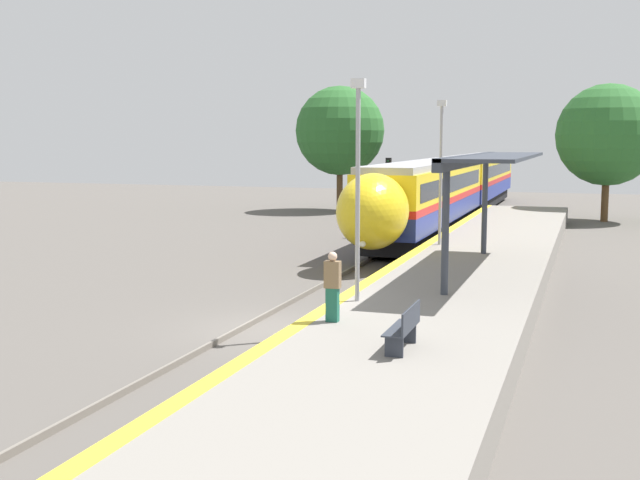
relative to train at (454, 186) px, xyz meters
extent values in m
plane|color=#56514C|center=(0.00, -29.49, -2.26)|extent=(120.00, 120.00, 0.00)
cube|color=slate|center=(-0.72, -29.49, -2.19)|extent=(0.08, 90.00, 0.15)
cube|color=slate|center=(0.72, -29.49, -2.19)|extent=(0.08, 90.00, 0.15)
cube|color=black|center=(0.00, -8.36, -1.67)|extent=(2.51, 17.53, 0.75)
cube|color=navy|center=(0.00, -8.36, -0.82)|extent=(2.85, 19.05, 0.94)
cube|color=red|center=(0.00, -8.36, -0.19)|extent=(2.87, 19.05, 0.32)
cube|color=yellow|center=(0.00, -8.36, 0.68)|extent=(2.85, 19.05, 1.42)
cube|color=black|center=(0.00, -8.36, 0.61)|extent=(2.88, 17.53, 0.78)
cube|color=#9E9EA3|center=(0.00, -8.36, 1.54)|extent=(2.57, 19.05, 0.30)
cylinder|color=black|center=(-0.72, -15.37, -1.79)|extent=(0.12, 0.94, 0.94)
cylinder|color=black|center=(0.72, -15.37, -1.79)|extent=(0.12, 0.94, 0.94)
cylinder|color=black|center=(-0.72, -13.17, -1.79)|extent=(0.12, 0.94, 0.94)
cylinder|color=black|center=(0.72, -13.17, -1.79)|extent=(0.12, 0.94, 0.94)
cylinder|color=black|center=(-0.72, -3.55, -1.79)|extent=(0.12, 0.94, 0.94)
cylinder|color=black|center=(0.72, -3.55, -1.79)|extent=(0.12, 0.94, 0.94)
cylinder|color=black|center=(-0.72, -1.35, -1.79)|extent=(0.12, 0.94, 0.94)
cylinder|color=black|center=(0.72, -1.35, -1.79)|extent=(0.12, 0.94, 0.94)
ellipsoid|color=yellow|center=(0.00, -19.18, 0.05)|extent=(2.74, 3.86, 2.96)
ellipsoid|color=black|center=(0.00, -19.66, 0.53)|extent=(2.00, 2.25, 1.51)
sphere|color=#F9F4CC|center=(0.00, -20.62, -1.04)|extent=(0.24, 0.24, 0.24)
cube|color=black|center=(0.00, 11.49, -1.67)|extent=(2.51, 17.53, 0.75)
cube|color=navy|center=(0.00, 11.49, -0.82)|extent=(2.85, 19.05, 0.94)
cube|color=red|center=(0.00, 11.49, -0.19)|extent=(2.87, 19.05, 0.32)
cube|color=yellow|center=(0.00, 11.49, 0.68)|extent=(2.85, 19.05, 1.42)
cube|color=black|center=(0.00, 11.49, 0.61)|extent=(2.88, 17.53, 0.78)
cube|color=#9E9EA3|center=(0.00, 11.49, 1.54)|extent=(2.57, 19.05, 0.30)
cylinder|color=black|center=(-0.72, 4.49, -1.79)|extent=(0.12, 0.94, 0.94)
cylinder|color=black|center=(0.72, 4.49, -1.79)|extent=(0.12, 0.94, 0.94)
cylinder|color=black|center=(-0.72, 6.69, -1.79)|extent=(0.12, 0.94, 0.94)
cylinder|color=black|center=(0.72, 6.69, -1.79)|extent=(0.12, 0.94, 0.94)
cylinder|color=black|center=(-0.72, 16.30, -1.79)|extent=(0.12, 0.94, 0.94)
cylinder|color=black|center=(0.72, 16.30, -1.79)|extent=(0.12, 0.94, 0.94)
cylinder|color=black|center=(-0.72, 18.50, -1.79)|extent=(0.12, 0.94, 0.94)
cylinder|color=black|center=(0.72, 18.50, -1.79)|extent=(0.12, 0.94, 0.94)
cube|color=gray|center=(4.15, -29.49, -1.81)|extent=(5.03, 64.00, 0.91)
cube|color=yellow|center=(1.83, -29.49, -1.35)|extent=(0.40, 64.00, 0.01)
cube|color=#2D333D|center=(4.49, -34.37, -1.15)|extent=(0.36, 0.06, 0.42)
cube|color=#2D333D|center=(4.49, -33.19, -1.15)|extent=(0.36, 0.06, 0.42)
cube|color=#2D333D|center=(4.49, -33.78, -0.92)|extent=(0.44, 1.57, 0.03)
cube|color=#2D333D|center=(4.69, -33.78, -0.69)|extent=(0.04, 1.57, 0.44)
cube|color=#1E604C|center=(2.44, -31.85, -0.96)|extent=(0.28, 0.20, 0.79)
cube|color=#7F6647|center=(2.44, -31.85, -0.26)|extent=(0.36, 0.22, 0.62)
sphere|color=beige|center=(2.44, -31.85, 0.16)|extent=(0.21, 0.21, 0.21)
cylinder|color=#59595E|center=(-2.05, -8.38, -0.55)|extent=(0.14, 0.14, 3.43)
cube|color=black|center=(-2.05, -8.38, 1.51)|extent=(0.28, 0.20, 0.70)
sphere|color=black|center=(-2.05, -8.49, 1.68)|extent=(0.14, 0.14, 0.14)
sphere|color=red|center=(-2.05, -8.49, 1.34)|extent=(0.14, 0.14, 0.14)
cylinder|color=#9E9EA3|center=(2.31, -29.37, 1.37)|extent=(0.12, 0.12, 5.45)
cube|color=silver|center=(2.31, -29.37, 4.21)|extent=(0.36, 0.20, 0.24)
cylinder|color=#9E9EA3|center=(2.31, -17.51, 1.37)|extent=(0.12, 0.12, 5.45)
cube|color=silver|center=(2.31, -17.51, 4.21)|extent=(0.36, 0.20, 0.24)
cylinder|color=#333842|center=(4.31, -27.80, 0.35)|extent=(0.20, 0.20, 3.42)
cylinder|color=#333842|center=(4.31, -19.52, 0.35)|extent=(0.20, 0.20, 3.42)
cube|color=#333842|center=(4.31, -23.66, 2.16)|extent=(0.24, 11.28, 0.36)
cube|color=#333842|center=(5.21, -23.66, 2.28)|extent=(2.00, 11.28, 0.10)
cylinder|color=brown|center=(-9.01, 5.42, -0.68)|extent=(0.44, 0.44, 3.17)
sphere|color=#286028|center=(-9.01, 5.42, 3.42)|extent=(6.28, 6.28, 6.28)
cylinder|color=brown|center=(8.81, 3.52, -0.84)|extent=(0.44, 0.44, 2.85)
sphere|color=#286028|center=(8.81, 3.52, 3.09)|extent=(6.25, 6.25, 6.25)
camera|label=1|loc=(7.97, -49.07, 2.82)|focal=45.00mm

